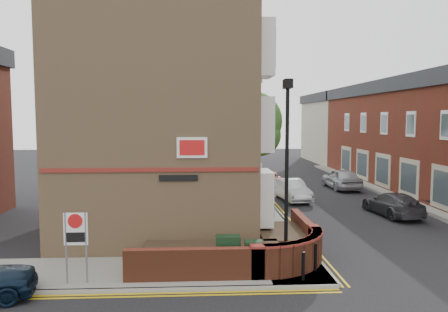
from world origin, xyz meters
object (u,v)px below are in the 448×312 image
silver_car_near (292,190)px  zone_sign (76,235)px  utility_cabinet_large (228,254)px  lamppost (287,175)px

silver_car_near → zone_sign: bearing=-132.9°
utility_cabinet_large → silver_car_near: bearing=69.5°
lamppost → silver_car_near: (2.91, 12.95, -2.68)m
utility_cabinet_large → zone_sign: bearing=-170.3°
utility_cabinet_large → silver_car_near: silver_car_near is taller
utility_cabinet_large → zone_sign: size_ratio=0.55×
utility_cabinet_large → zone_sign: zone_sign is taller
zone_sign → lamppost: bearing=6.1°
lamppost → silver_car_near: bearing=77.3°
silver_car_near → utility_cabinet_large: bearing=-118.6°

